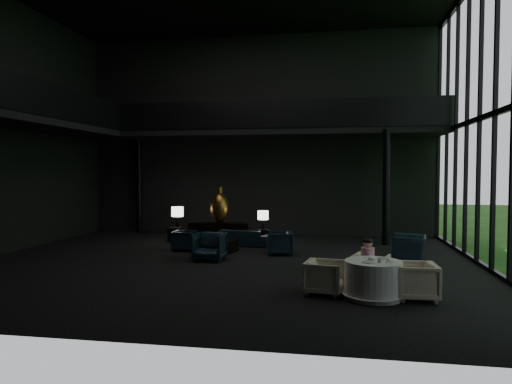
% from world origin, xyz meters
% --- Properties ---
extents(floor, '(14.00, 12.00, 0.02)m').
position_xyz_m(floor, '(0.00, 0.00, 0.00)').
color(floor, black).
rests_on(floor, ground).
extents(wall_back, '(14.00, 0.04, 8.00)m').
position_xyz_m(wall_back, '(0.00, 6.00, 4.00)').
color(wall_back, black).
rests_on(wall_back, ground).
extents(wall_front, '(14.00, 0.04, 8.00)m').
position_xyz_m(wall_front, '(0.00, -6.00, 4.00)').
color(wall_front, black).
rests_on(wall_front, ground).
extents(curtain_wall, '(0.20, 12.00, 8.00)m').
position_xyz_m(curtain_wall, '(6.95, 0.00, 4.00)').
color(curtain_wall, black).
rests_on(curtain_wall, ground).
extents(mezzanine_left, '(2.00, 12.00, 0.25)m').
position_xyz_m(mezzanine_left, '(-6.00, 0.00, 4.00)').
color(mezzanine_left, black).
rests_on(mezzanine_left, wall_left).
extents(mezzanine_back, '(12.00, 2.00, 0.25)m').
position_xyz_m(mezzanine_back, '(1.00, 5.00, 4.00)').
color(mezzanine_back, black).
rests_on(mezzanine_back, wall_back).
extents(railing_left, '(0.06, 12.00, 1.00)m').
position_xyz_m(railing_left, '(-5.00, 0.00, 4.60)').
color(railing_left, black).
rests_on(railing_left, mezzanine_left).
extents(railing_back, '(12.00, 0.06, 1.00)m').
position_xyz_m(railing_back, '(1.00, 4.00, 4.60)').
color(railing_back, black).
rests_on(railing_back, mezzanine_back).
extents(column_nw, '(0.24, 0.24, 4.00)m').
position_xyz_m(column_nw, '(-5.00, 5.70, 2.00)').
color(column_nw, black).
rests_on(column_nw, floor).
extents(column_ne, '(0.24, 0.24, 4.00)m').
position_xyz_m(column_ne, '(4.80, 4.00, 2.00)').
color(column_ne, black).
rests_on(column_ne, floor).
extents(console, '(2.20, 0.50, 0.70)m').
position_xyz_m(console, '(-1.04, 3.64, 0.35)').
color(console, black).
rests_on(console, floor).
extents(bronze_urn, '(0.69, 0.69, 1.29)m').
position_xyz_m(bronze_urn, '(-1.04, 3.70, 1.25)').
color(bronze_urn, '#986031').
rests_on(bronze_urn, console).
extents(side_table_left, '(0.46, 0.46, 0.51)m').
position_xyz_m(side_table_left, '(-2.64, 3.54, 0.25)').
color(side_table_left, black).
rests_on(side_table_left, floor).
extents(table_lamp_left, '(0.44, 0.44, 0.74)m').
position_xyz_m(table_lamp_left, '(-2.64, 3.74, 1.03)').
color(table_lamp_left, black).
rests_on(table_lamp_left, side_table_left).
extents(side_table_right, '(0.46, 0.46, 0.51)m').
position_xyz_m(side_table_right, '(0.56, 3.54, 0.26)').
color(side_table_right, black).
rests_on(side_table_right, floor).
extents(table_lamp_right, '(0.38, 0.38, 0.64)m').
position_xyz_m(table_lamp_right, '(0.56, 3.63, 0.97)').
color(table_lamp_right, black).
rests_on(table_lamp_right, side_table_right).
extents(sofa, '(1.79, 0.70, 0.68)m').
position_xyz_m(sofa, '(-0.07, 3.05, 0.34)').
color(sofa, black).
rests_on(sofa, floor).
extents(lounge_armchair_west, '(0.61, 0.65, 0.65)m').
position_xyz_m(lounge_armchair_west, '(-1.72, 1.77, 0.32)').
color(lounge_armchair_west, '#112633').
rests_on(lounge_armchair_west, floor).
extents(lounge_armchair_east, '(0.80, 0.85, 0.78)m').
position_xyz_m(lounge_armchair_east, '(1.39, 1.57, 0.39)').
color(lounge_armchair_east, black).
rests_on(lounge_armchair_east, floor).
extents(lounge_armchair_south, '(0.97, 0.91, 0.97)m').
position_xyz_m(lounge_armchair_south, '(-0.49, 0.29, 0.49)').
color(lounge_armchair_south, black).
rests_on(lounge_armchair_south, floor).
extents(window_armchair, '(0.83, 1.11, 0.88)m').
position_xyz_m(window_armchair, '(5.20, 1.55, 0.44)').
color(window_armchair, '#122E39').
rests_on(window_armchair, floor).
extents(coffee_table, '(1.07, 1.07, 0.39)m').
position_xyz_m(coffee_table, '(-0.51, 1.62, 0.19)').
color(coffee_table, black).
rests_on(coffee_table, floor).
extents(dining_table, '(1.30, 1.30, 0.75)m').
position_xyz_m(dining_table, '(3.78, -2.90, 0.33)').
color(dining_table, white).
rests_on(dining_table, floor).
extents(dining_chair_north, '(0.91, 0.88, 0.75)m').
position_xyz_m(dining_chair_north, '(3.82, -1.81, 0.37)').
color(dining_chair_north, '#BAB195').
rests_on(dining_chair_north, floor).
extents(dining_chair_east, '(0.78, 0.84, 0.85)m').
position_xyz_m(dining_chair_east, '(4.61, -2.88, 0.42)').
color(dining_chair_east, beige).
rests_on(dining_chair_east, floor).
extents(dining_chair_west, '(0.81, 0.85, 0.76)m').
position_xyz_m(dining_chair_west, '(2.81, -2.76, 0.38)').
color(dining_chair_west, '#B6AE9F').
rests_on(dining_chair_west, floor).
extents(child, '(0.29, 0.29, 0.63)m').
position_xyz_m(child, '(3.74, -1.98, 0.76)').
color(child, pink).
rests_on(child, dining_chair_north).
extents(plate_a, '(0.27, 0.27, 0.02)m').
position_xyz_m(plate_a, '(3.67, -3.10, 0.76)').
color(plate_a, white).
rests_on(plate_a, dining_table).
extents(plate_b, '(0.26, 0.26, 0.02)m').
position_xyz_m(plate_b, '(4.00, -2.64, 0.76)').
color(plate_b, white).
rests_on(plate_b, dining_table).
extents(saucer, '(0.20, 0.20, 0.01)m').
position_xyz_m(saucer, '(4.08, -3.01, 0.76)').
color(saucer, white).
rests_on(saucer, dining_table).
extents(coffee_cup, '(0.08, 0.08, 0.06)m').
position_xyz_m(coffee_cup, '(4.07, -2.95, 0.79)').
color(coffee_cup, white).
rests_on(coffee_cup, saucer).
extents(cereal_bowl, '(0.15, 0.15, 0.07)m').
position_xyz_m(cereal_bowl, '(3.75, -2.81, 0.79)').
color(cereal_bowl, white).
rests_on(cereal_bowl, dining_table).
extents(cream_pot, '(0.09, 0.09, 0.08)m').
position_xyz_m(cream_pot, '(3.88, -3.07, 0.79)').
color(cream_pot, '#99999E').
rests_on(cream_pot, dining_table).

